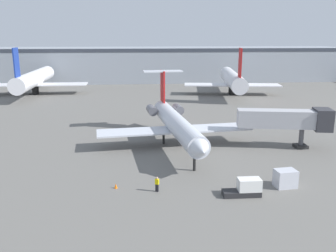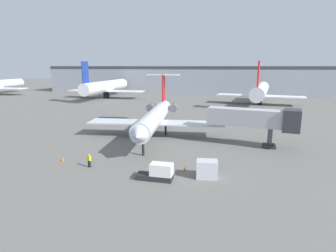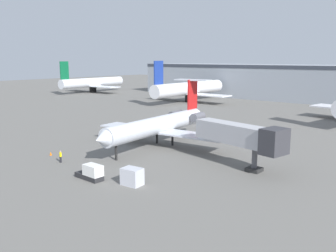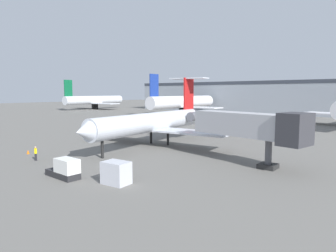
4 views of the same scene
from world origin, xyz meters
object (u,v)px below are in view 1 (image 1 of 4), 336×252
object	(u,v)px
traffic_cone_mid	(116,186)
parked_airliner_centre	(232,79)
regional_jet	(175,122)
ground_crew_marshaller	(157,184)
jet_bridge	(290,120)
cargo_container_uld	(285,178)
traffic_cone_near	(257,181)
parked_airliner_west_mid	(34,79)
baggage_tug_lead	(246,188)

from	to	relation	value
traffic_cone_mid	parked_airliner_centre	size ratio (longest dim) A/B	0.02
regional_jet	ground_crew_marshaller	xyz separation A→B (m)	(-3.82, -16.70, -2.78)
jet_bridge	ground_crew_marshaller	xyz separation A→B (m)	(-20.75, -14.11, -3.48)
cargo_container_uld	traffic_cone_mid	size ratio (longest dim) A/B	4.50
traffic_cone_mid	cargo_container_uld	bearing A→B (deg)	-3.86
traffic_cone_near	parked_airliner_west_mid	bearing A→B (deg)	121.83
parked_airliner_centre	parked_airliner_west_mid	bearing A→B (deg)	174.25
cargo_container_uld	traffic_cone_near	distance (m)	3.12
regional_jet	jet_bridge	bearing A→B (deg)	-8.70
baggage_tug_lead	parked_airliner_centre	xyz separation A→B (m)	(16.00, 65.93, 3.55)
baggage_tug_lead	jet_bridge	bearing A→B (deg)	54.35
cargo_container_uld	parked_airliner_west_mid	size ratio (longest dim) A/B	0.07
traffic_cone_near	baggage_tug_lead	bearing A→B (deg)	-126.35
ground_crew_marshaller	baggage_tug_lead	distance (m)	9.47
jet_bridge	cargo_container_uld	xyz separation A→B (m)	(-6.39, -14.13, -3.34)
parked_airliner_centre	traffic_cone_near	bearing A→B (deg)	-102.28
baggage_tug_lead	traffic_cone_mid	size ratio (longest dim) A/B	7.30
jet_bridge	parked_airliner_centre	world-z (taller)	parked_airliner_centre
jet_bridge	parked_airliner_centre	xyz separation A→B (m)	(4.53, 49.94, 0.04)
regional_jet	ground_crew_marshaller	bearing A→B (deg)	-102.89
cargo_container_uld	parked_airliner_west_mid	xyz separation A→B (m)	(-45.19, 69.72, 3.43)
traffic_cone_mid	regional_jet	bearing A→B (deg)	61.66
cargo_container_uld	parked_airliner_west_mid	distance (m)	83.15
baggage_tug_lead	traffic_cone_near	bearing A→B (deg)	53.65
baggage_tug_lead	cargo_container_uld	xyz separation A→B (m)	(5.08, 1.86, 0.16)
jet_bridge	parked_airliner_west_mid	bearing A→B (deg)	132.86
baggage_tug_lead	ground_crew_marshaller	bearing A→B (deg)	168.50
ground_crew_marshaller	baggage_tug_lead	bearing A→B (deg)	-11.50
ground_crew_marshaller	traffic_cone_near	world-z (taller)	ground_crew_marshaller
ground_crew_marshaller	cargo_container_uld	size ratio (longest dim) A/B	0.68
traffic_cone_mid	parked_airliner_west_mid	bearing A→B (deg)	111.03
regional_jet	parked_airliner_west_mid	bearing A→B (deg)	123.18
cargo_container_uld	jet_bridge	bearing A→B (deg)	65.66
cargo_container_uld	ground_crew_marshaller	bearing A→B (deg)	179.90
jet_bridge	baggage_tug_lead	distance (m)	19.99
baggage_tug_lead	traffic_cone_mid	world-z (taller)	baggage_tug_lead
cargo_container_uld	parked_airliner_centre	size ratio (longest dim) A/B	0.08
ground_crew_marshaller	parked_airliner_centre	xyz separation A→B (m)	(25.28, 64.05, 3.53)
parked_airliner_west_mid	traffic_cone_near	bearing A→B (deg)	-58.17
jet_bridge	traffic_cone_near	world-z (taller)	jet_bridge
ground_crew_marshaller	cargo_container_uld	xyz separation A→B (m)	(14.36, -0.03, 0.14)
regional_jet	jet_bridge	size ratio (longest dim) A/B	2.05
ground_crew_marshaller	parked_airliner_centre	bearing A→B (deg)	68.46
regional_jet	jet_bridge	world-z (taller)	regional_jet
regional_jet	cargo_container_uld	world-z (taller)	regional_jet
traffic_cone_near	traffic_cone_mid	bearing A→B (deg)	-179.82
cargo_container_uld	parked_airliner_west_mid	world-z (taller)	parked_airliner_west_mid
parked_airliner_west_mid	parked_airliner_centre	world-z (taller)	parked_airliner_west_mid
parked_airliner_centre	ground_crew_marshaller	bearing A→B (deg)	-111.54
jet_bridge	cargo_container_uld	distance (m)	15.87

